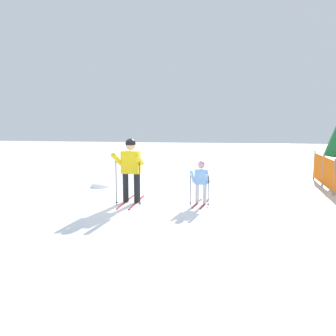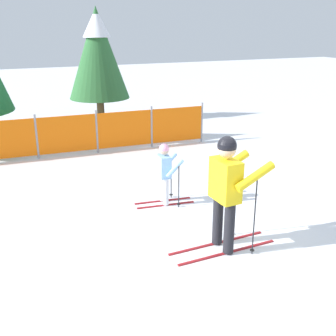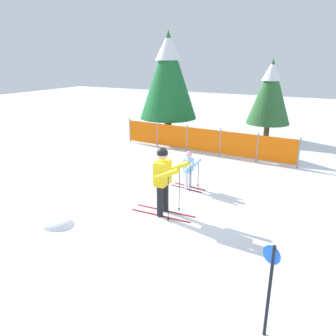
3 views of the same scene
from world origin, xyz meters
The scene contains 5 objects.
ground_plane centered at (0.00, 0.00, 0.00)m, with size 60.00×60.00×0.00m, color white.
skier_adult centered at (0.16, -0.10, 1.10)m, with size 1.73×0.78×1.83m.
skier_child centered at (-0.01, 1.87, 0.71)m, with size 1.17×0.56×1.22m.
safety_fence centered at (-1.13, 5.83, 0.58)m, with size 7.88×0.42×1.17m.
conifer_far centered at (0.77, 9.62, 2.43)m, with size 2.12×2.12×3.93m.
Camera 2 is at (-2.99, -5.14, 3.37)m, focal length 45.00 mm.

